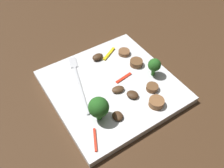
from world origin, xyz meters
TOP-DOWN VIEW (x-y plane):
  - ground_plane at (0.00, 0.00)m, footprint 1.40×1.40m
  - plate at (0.00, 0.00)m, footprint 0.27×0.27m
  - fork at (0.06, 0.06)m, footprint 0.18×0.06m
  - broccoli_floret_0 at (-0.06, 0.07)m, footprint 0.04×0.04m
  - broccoli_floret_1 at (-0.03, -0.10)m, footprint 0.03×0.03m
  - sausage_slice_0 at (-0.10, -0.05)m, footprint 0.04×0.04m
  - sausage_slice_1 at (0.02, -0.08)m, footprint 0.04×0.04m
  - sausage_slice_2 at (-0.06, -0.07)m, footprint 0.04×0.04m
  - sausage_slice_3 at (0.07, -0.08)m, footprint 0.04×0.04m
  - mushroom_0 at (0.09, -0.02)m, footprint 0.02×0.03m
  - mushroom_1 at (-0.08, 0.04)m, footprint 0.02×0.02m
  - mushroom_2 at (-0.02, 0.00)m, footprint 0.02×0.03m
  - mushroom_3 at (-0.05, -0.02)m, footprint 0.03×0.03m
  - pepper_strip_0 at (-0.10, 0.10)m, footprint 0.05×0.03m
  - pepper_strip_1 at (0.00, -0.03)m, footprint 0.01×0.05m
  - pepper_strip_2 at (0.09, -0.05)m, footprint 0.03×0.05m

SIDE VIEW (x-z plane):
  - ground_plane at x=0.00m, z-range 0.00..0.00m
  - plate at x=0.00m, z-range 0.00..0.02m
  - pepper_strip_1 at x=0.00m, z-range 0.02..0.02m
  - fork at x=0.06m, z-range 0.02..0.02m
  - pepper_strip_0 at x=-0.10m, z-range 0.02..0.02m
  - pepper_strip_2 at x=0.09m, z-range 0.02..0.02m
  - mushroom_1 at x=-0.08m, z-range 0.02..0.03m
  - sausage_slice_3 at x=0.07m, z-range 0.02..0.03m
  - mushroom_2 at x=-0.02m, z-range 0.02..0.03m
  - mushroom_3 at x=-0.05m, z-range 0.02..0.03m
  - sausage_slice_2 at x=-0.06m, z-range 0.02..0.03m
  - mushroom_0 at x=0.09m, z-range 0.02..0.03m
  - sausage_slice_1 at x=0.02m, z-range 0.02..0.03m
  - sausage_slice_0 at x=-0.10m, z-range 0.02..0.03m
  - broccoli_floret_1 at x=-0.03m, z-range 0.02..0.07m
  - broccoli_floret_0 at x=-0.06m, z-range 0.02..0.08m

